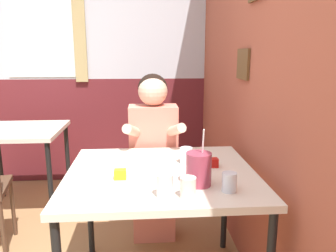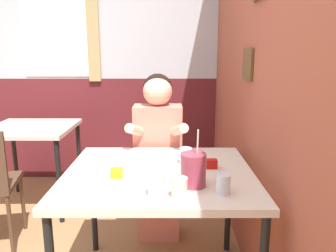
{
  "view_description": "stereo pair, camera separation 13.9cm",
  "coord_description": "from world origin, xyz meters",
  "px_view_note": "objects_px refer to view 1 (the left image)",
  "views": [
    {
      "loc": [
        0.55,
        -1.22,
        1.36
      ],
      "look_at": [
        0.69,
        0.63,
        0.95
      ],
      "focal_mm": 35.0,
      "sensor_mm": 36.0,
      "label": 1
    },
    {
      "loc": [
        0.69,
        -1.23,
        1.36
      ],
      "look_at": [
        0.69,
        0.63,
        0.95
      ],
      "focal_mm": 35.0,
      "sensor_mm": 36.0,
      "label": 2
    }
  ],
  "objects_px": {
    "main_table": "(161,182)",
    "person_seated": "(153,155)",
    "background_table": "(19,139)",
    "cocktail_pitcher": "(199,169)"
  },
  "relations": [
    {
      "from": "background_table",
      "to": "cocktail_pitcher",
      "type": "bearing_deg",
      "value": -44.73
    },
    {
      "from": "main_table",
      "to": "person_seated",
      "type": "relative_size",
      "value": 0.82
    },
    {
      "from": "background_table",
      "to": "cocktail_pitcher",
      "type": "relative_size",
      "value": 2.65
    },
    {
      "from": "background_table",
      "to": "cocktail_pitcher",
      "type": "xyz_separation_m",
      "value": [
        1.31,
        -1.3,
        0.17
      ]
    },
    {
      "from": "main_table",
      "to": "background_table",
      "type": "xyz_separation_m",
      "value": [
        -1.15,
        1.1,
        -0.03
      ]
    },
    {
      "from": "main_table",
      "to": "cocktail_pitcher",
      "type": "bearing_deg",
      "value": -49.51
    },
    {
      "from": "main_table",
      "to": "background_table",
      "type": "relative_size",
      "value": 1.36
    },
    {
      "from": "cocktail_pitcher",
      "to": "person_seated",
      "type": "bearing_deg",
      "value": 103.72
    },
    {
      "from": "person_seated",
      "to": "background_table",
      "type": "bearing_deg",
      "value": 155.43
    },
    {
      "from": "background_table",
      "to": "person_seated",
      "type": "relative_size",
      "value": 0.6
    }
  ]
}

